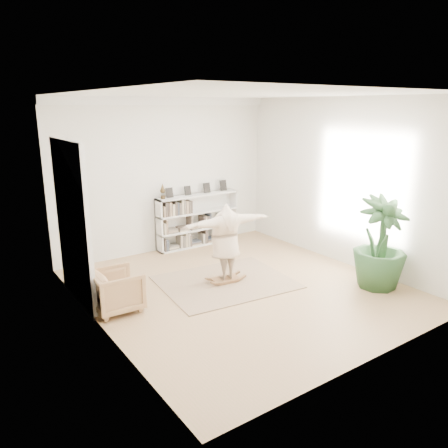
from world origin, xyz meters
The scene contains 9 objects.
floor centered at (0.00, 0.00, 0.00)m, with size 6.00×6.00×0.00m, color tan.
room_shell centered at (0.00, 2.94, 3.51)m, with size 6.00×6.00×6.00m.
doors centered at (-2.70, 1.30, 1.40)m, with size 0.09×1.78×2.92m.
bookshelf centered at (0.74, 2.82, 0.64)m, with size 2.20×0.35×1.64m.
armchair centered at (-2.30, 0.47, 0.36)m, with size 0.77×0.79×0.72m, color tan.
rug centered at (-0.09, 0.40, 0.01)m, with size 2.50×2.00×0.02m, color tan.
rocker_board centered at (-0.09, 0.40, 0.07)m, with size 0.57×0.38×0.12m.
person centered at (-0.09, 0.40, 0.89)m, with size 1.86×0.51×1.51m, color beige.
houseplant centered at (2.21, -1.43, 0.89)m, with size 1.00×1.00×1.78m, color #284E27.
Camera 1 is at (-4.71, -6.23, 3.39)m, focal length 35.00 mm.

